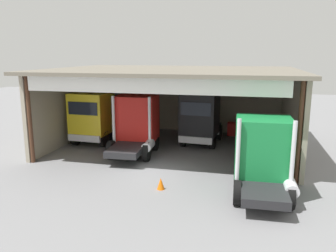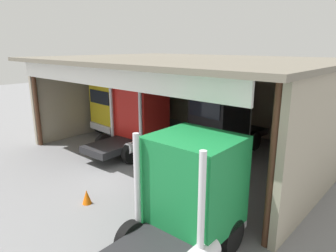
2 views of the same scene
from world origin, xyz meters
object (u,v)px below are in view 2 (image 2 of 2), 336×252
truck_black_right_bay (222,120)px  oil_drum (309,146)px  truck_yellow_center_right_bay (119,107)px  tool_cart (281,139)px  traffic_cone (87,197)px  truck_red_center_left_bay (138,119)px  truck_green_yard_outside (190,193)px

truck_black_right_bay → oil_drum: 5.07m
truck_yellow_center_right_bay → tool_cart: (9.41, 4.63, -1.39)m
truck_yellow_center_right_bay → tool_cart: 10.58m
tool_cart → traffic_cone: bearing=-103.5°
truck_red_center_left_bay → oil_drum: bearing=35.6°
truck_black_right_bay → truck_green_yard_outside: (3.88, -7.82, -0.11)m
truck_yellow_center_right_bay → oil_drum: size_ratio=5.40×
truck_green_yard_outside → oil_drum: bearing=88.5°
tool_cart → traffic_cone: tool_cart is taller
tool_cart → traffic_cone: (-2.80, -11.65, -0.22)m
oil_drum → traffic_cone: 12.23m
truck_red_center_left_bay → truck_green_yard_outside: (7.56, -4.88, -0.08)m
truck_yellow_center_right_bay → truck_red_center_left_bay: 3.93m
truck_yellow_center_right_bay → truck_red_center_left_bay: size_ratio=1.05×
truck_red_center_left_bay → traffic_cone: truck_red_center_left_bay is taller
truck_black_right_bay → truck_green_yard_outside: bearing=120.8°
truck_green_yard_outside → traffic_cone: 4.83m
truck_green_yard_outside → traffic_cone: (-4.55, -0.56, -1.53)m
truck_black_right_bay → truck_yellow_center_right_bay: bearing=15.0°
truck_red_center_left_bay → truck_green_yard_outside: 9.00m
truck_red_center_left_bay → oil_drum: truck_red_center_left_bay is taller
truck_green_yard_outside → tool_cart: (-1.75, 11.09, -1.31)m
truck_red_center_left_bay → truck_black_right_bay: truck_red_center_left_bay is taller
truck_red_center_left_bay → tool_cart: truck_red_center_left_bay is taller
truck_black_right_bay → traffic_cone: size_ratio=9.73×
truck_black_right_bay → truck_green_yard_outside: 8.73m
truck_green_yard_outside → traffic_cone: size_ratio=7.68×
truck_yellow_center_right_bay → tool_cart: bearing=-151.0°
truck_black_right_bay → truck_red_center_left_bay: bearing=43.0°
truck_yellow_center_right_bay → traffic_cone: bearing=136.1°
truck_red_center_left_bay → tool_cart: bearing=44.2°
truck_green_yard_outside → traffic_cone: bearing=-174.8°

